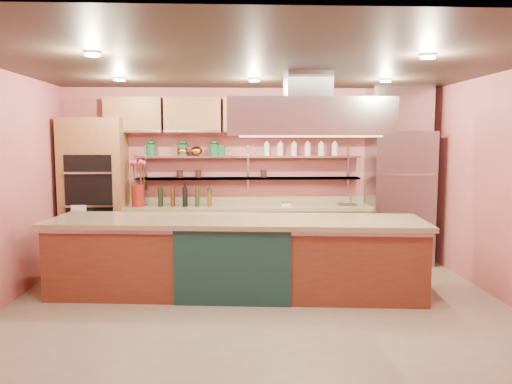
{
  "coord_description": "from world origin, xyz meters",
  "views": [
    {
      "loc": [
        -0.28,
        -5.65,
        1.98
      ],
      "look_at": [
        0.02,
        1.0,
        1.27
      ],
      "focal_mm": 35.0,
      "sensor_mm": 36.0,
      "label": 1
    }
  ],
  "objects_px": {
    "flower_vase": "(138,196)",
    "green_canister": "(221,150)",
    "refrigerator": "(399,198)",
    "kitchen_scale": "(286,203)",
    "copper_kettle": "(196,151)",
    "island": "(236,256)"
  },
  "relations": [
    {
      "from": "flower_vase",
      "to": "green_canister",
      "type": "bearing_deg",
      "value": 9.68
    },
    {
      "from": "refrigerator",
      "to": "green_canister",
      "type": "xyz_separation_m",
      "value": [
        -2.84,
        0.23,
        0.75
      ]
    },
    {
      "from": "kitchen_scale",
      "to": "copper_kettle",
      "type": "bearing_deg",
      "value": 167.22
    },
    {
      "from": "island",
      "to": "copper_kettle",
      "type": "relative_size",
      "value": 24.64
    },
    {
      "from": "island",
      "to": "kitchen_scale",
      "type": "xyz_separation_m",
      "value": [
        0.8,
        1.52,
        0.48
      ]
    },
    {
      "from": "refrigerator",
      "to": "green_canister",
      "type": "height_order",
      "value": "refrigerator"
    },
    {
      "from": "flower_vase",
      "to": "green_canister",
      "type": "relative_size",
      "value": 2.06
    },
    {
      "from": "island",
      "to": "flower_vase",
      "type": "bearing_deg",
      "value": 140.46
    },
    {
      "from": "island",
      "to": "kitchen_scale",
      "type": "distance_m",
      "value": 1.79
    },
    {
      "from": "refrigerator",
      "to": "island",
      "type": "relative_size",
      "value": 0.45
    },
    {
      "from": "kitchen_scale",
      "to": "copper_kettle",
      "type": "height_order",
      "value": "copper_kettle"
    },
    {
      "from": "island",
      "to": "copper_kettle",
      "type": "xyz_separation_m",
      "value": [
        -0.62,
        1.74,
        1.31
      ]
    },
    {
      "from": "kitchen_scale",
      "to": "green_canister",
      "type": "height_order",
      "value": "green_canister"
    },
    {
      "from": "flower_vase",
      "to": "green_canister",
      "type": "distance_m",
      "value": 1.48
    },
    {
      "from": "flower_vase",
      "to": "kitchen_scale",
      "type": "xyz_separation_m",
      "value": [
        2.32,
        0.0,
        -0.13
      ]
    },
    {
      "from": "refrigerator",
      "to": "island",
      "type": "distance_m",
      "value": 3.07
    },
    {
      "from": "kitchen_scale",
      "to": "green_canister",
      "type": "bearing_deg",
      "value": 163.96
    },
    {
      "from": "island",
      "to": "copper_kettle",
      "type": "distance_m",
      "value": 2.26
    },
    {
      "from": "refrigerator",
      "to": "flower_vase",
      "type": "distance_m",
      "value": 4.13
    },
    {
      "from": "flower_vase",
      "to": "copper_kettle",
      "type": "xyz_separation_m",
      "value": [
        0.9,
        0.22,
        0.69
      ]
    },
    {
      "from": "copper_kettle",
      "to": "flower_vase",
      "type": "bearing_deg",
      "value": -166.26
    },
    {
      "from": "refrigerator",
      "to": "kitchen_scale",
      "type": "bearing_deg",
      "value": 179.68
    }
  ]
}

